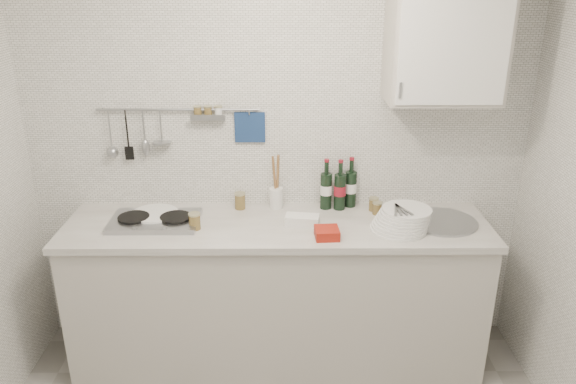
% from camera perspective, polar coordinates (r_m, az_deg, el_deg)
% --- Properties ---
extents(back_wall, '(3.00, 0.02, 2.50)m').
position_cam_1_polar(back_wall, '(3.39, -1.10, 4.04)').
color(back_wall, silver).
rests_on(back_wall, floor).
extents(counter, '(2.44, 0.64, 0.96)m').
position_cam_1_polar(counter, '(3.46, -0.96, -10.48)').
color(counter, '#B5AFA7').
rests_on(counter, floor).
extents(wall_rail, '(0.98, 0.09, 0.34)m').
position_cam_1_polar(wall_rail, '(3.37, -11.38, 6.63)').
color(wall_rail, '#93969B').
rests_on(wall_rail, back_wall).
extents(wall_cabinet, '(0.60, 0.38, 0.70)m').
position_cam_1_polar(wall_cabinet, '(3.19, 15.76, 15.02)').
color(wall_cabinet, '#B5AFA7').
rests_on(wall_cabinet, back_wall).
extents(plate_stack_hob, '(0.29, 0.29, 0.04)m').
position_cam_1_polar(plate_stack_hob, '(3.36, -13.50, -2.39)').
color(plate_stack_hob, '#4767A2').
rests_on(plate_stack_hob, counter).
extents(plate_stack_sink, '(0.34, 0.33, 0.12)m').
position_cam_1_polar(plate_stack_sink, '(3.20, 11.54, -2.76)').
color(plate_stack_sink, white).
rests_on(plate_stack_sink, counter).
extents(wine_bottles, '(0.23, 0.12, 0.31)m').
position_cam_1_polar(wine_bottles, '(3.39, 5.21, 0.84)').
color(wine_bottles, black).
rests_on(wine_bottles, counter).
extents(butter_dish, '(0.20, 0.12, 0.06)m').
position_cam_1_polar(butter_dish, '(3.20, 1.45, -2.87)').
color(butter_dish, white).
rests_on(butter_dish, counter).
extents(strawberry_punnet, '(0.14, 0.14, 0.05)m').
position_cam_1_polar(strawberry_punnet, '(3.05, 3.97, -4.18)').
color(strawberry_punnet, '#B31F13').
rests_on(strawberry_punnet, counter).
extents(utensil_crock, '(0.08, 0.08, 0.34)m').
position_cam_1_polar(utensil_crock, '(3.41, -1.21, -0.32)').
color(utensil_crock, white).
rests_on(utensil_crock, counter).
extents(jar_a, '(0.07, 0.07, 0.10)m').
position_cam_1_polar(jar_a, '(3.41, -4.90, -0.88)').
color(jar_a, brown).
rests_on(jar_a, counter).
extents(jar_b, '(0.06, 0.06, 0.08)m').
position_cam_1_polar(jar_b, '(3.42, 8.69, -1.22)').
color(jar_b, brown).
rests_on(jar_b, counter).
extents(jar_c, '(0.06, 0.06, 0.08)m').
position_cam_1_polar(jar_c, '(3.37, 9.05, -1.61)').
color(jar_c, brown).
rests_on(jar_c, counter).
extents(jar_d, '(0.07, 0.07, 0.10)m').
position_cam_1_polar(jar_d, '(3.18, -9.47, -2.94)').
color(jar_d, brown).
rests_on(jar_d, counter).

